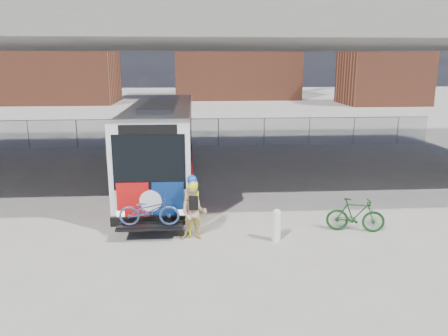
{
  "coord_description": "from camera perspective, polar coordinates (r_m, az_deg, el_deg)",
  "views": [
    {
      "loc": [
        -0.62,
        -15.99,
        5.35
      ],
      "look_at": [
        0.47,
        -0.6,
        1.6
      ],
      "focal_mm": 35.0,
      "sensor_mm": 36.0,
      "label": 1
    }
  ],
  "objects": [
    {
      "name": "chainlink_fence",
      "position": [
        28.27,
        -2.78,
        5.66
      ],
      "size": [
        30.0,
        0.06,
        30.0
      ],
      "color": "gray",
      "rests_on": "ground"
    },
    {
      "name": "overpass",
      "position": [
        20.03,
        -2.39,
        17.07
      ],
      "size": [
        40.0,
        16.0,
        7.95
      ],
      "color": "#605E59",
      "rests_on": "ground"
    },
    {
      "name": "bus",
      "position": [
        19.6,
        -8.07,
        4.0
      ],
      "size": [
        2.67,
        12.91,
        3.69
      ],
      "color": "silver",
      "rests_on": "ground"
    },
    {
      "name": "smokestack",
      "position": [
        72.83,
        7.98,
        19.16
      ],
      "size": [
        2.2,
        2.2,
        25.0
      ],
      "primitive_type": "cylinder",
      "color": "brown",
      "rests_on": "ground"
    },
    {
      "name": "cyclist_tan",
      "position": [
        13.45,
        -4.0,
        -5.8
      ],
      "size": [
        0.84,
        0.67,
        1.85
      ],
      "rotation": [
        0.0,
        0.0,
        -0.04
      ],
      "color": "tan",
      "rests_on": "ground"
    },
    {
      "name": "ground",
      "position": [
        16.87,
        -1.76,
        -4.84
      ],
      "size": [
        160.0,
        160.0,
        0.0
      ],
      "primitive_type": "plane",
      "color": "#9E9991",
      "rests_on": "ground"
    },
    {
      "name": "bike_parked",
      "position": [
        14.76,
        16.79,
        -5.9
      ],
      "size": [
        1.92,
        0.93,
        1.11
      ],
      "primitive_type": "imported",
      "rotation": [
        0.0,
        0.0,
        1.34
      ],
      "color": "#133B16",
      "rests_on": "ground"
    },
    {
      "name": "bollard",
      "position": [
        13.49,
        6.87,
        -7.26
      ],
      "size": [
        0.27,
        0.27,
        1.04
      ],
      "color": "silver",
      "rests_on": "ground"
    },
    {
      "name": "brick_buildings",
      "position": [
        64.24,
        -2.48,
        13.71
      ],
      "size": [
        54.0,
        22.0,
        12.0
      ],
      "color": "brown",
      "rests_on": "ground"
    },
    {
      "name": "cyclist_hivis",
      "position": [
        13.69,
        -4.13,
        -5.09
      ],
      "size": [
        0.78,
        0.76,
        1.99
      ],
      "rotation": [
        0.0,
        0.0,
        3.84
      ],
      "color": "#EEFB1A",
      "rests_on": "ground"
    }
  ]
}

